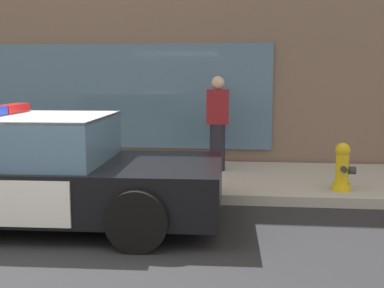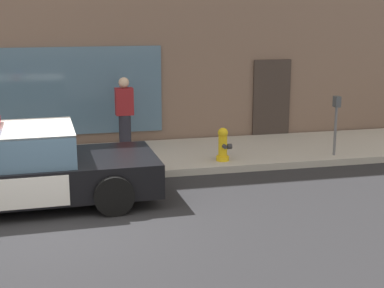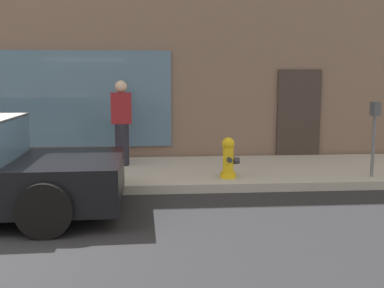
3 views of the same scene
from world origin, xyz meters
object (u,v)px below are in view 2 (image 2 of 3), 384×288
object	(u,v)px
police_cruiser	(5,168)
pedestrian_on_sidewalk	(125,114)
fire_hydrant	(223,145)
parking_meter	(336,114)

from	to	relation	value
police_cruiser	pedestrian_on_sidewalk	world-z (taller)	pedestrian_on_sidewalk
police_cruiser	fire_hydrant	world-z (taller)	police_cruiser
police_cruiser	pedestrian_on_sidewalk	size ratio (longest dim) A/B	3.04
fire_hydrant	parking_meter	world-z (taller)	parking_meter
parking_meter	pedestrian_on_sidewalk	bearing A→B (deg)	161.91
police_cruiser	parking_meter	world-z (taller)	police_cruiser
pedestrian_on_sidewalk	parking_meter	world-z (taller)	pedestrian_on_sidewalk
police_cruiser	parking_meter	size ratio (longest dim) A/B	3.88
fire_hydrant	parking_meter	distance (m)	2.65
police_cruiser	parking_meter	distance (m)	7.13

